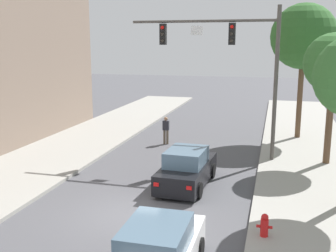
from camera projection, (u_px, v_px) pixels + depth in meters
The scene contains 8 objects.
ground_plane at pixel (133, 215), 14.25m from camera, with size 120.00×120.00×0.00m, color #4C4C51.
sidewalk_right at pixel (331, 235), 12.60m from camera, with size 5.00×60.00×0.15m, color #99968E.
traffic_signal_mast at pixel (233, 54), 19.96m from camera, with size 7.36×0.38×7.50m.
car_lead_black at pixel (187, 169), 17.04m from camera, with size 1.98×4.31×1.60m.
pedestrian_crossing_road at pixel (166, 129), 24.00m from camera, with size 0.36×0.22×1.64m.
fire_hydrant at pixel (264, 225), 12.28m from camera, with size 0.48×0.24×0.72m.
street_tree_second at pixel (334, 64), 18.92m from camera, with size 2.81×2.81×6.24m.
street_tree_third at pixel (304, 37), 24.10m from camera, with size 3.89×3.89×8.07m.
Camera 1 is at (4.63, -12.57, 5.91)m, focal length 43.55 mm.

